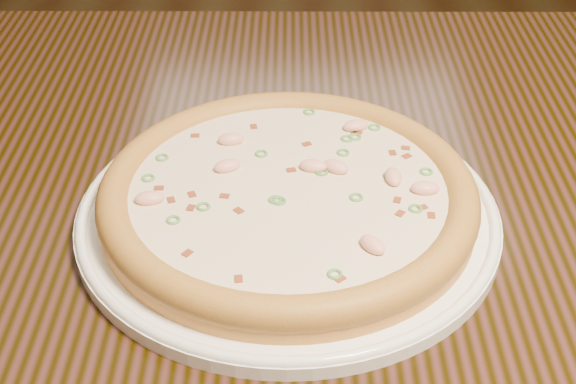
{
  "coord_description": "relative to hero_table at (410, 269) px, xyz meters",
  "views": [
    {
      "loc": [
        -0.08,
        -1.44,
        1.17
      ],
      "look_at": [
        -0.08,
        -0.9,
        0.78
      ],
      "focal_mm": 50.0,
      "sensor_mm": 36.0,
      "label": 1
    }
  ],
  "objects": [
    {
      "name": "hero_table",
      "position": [
        0.0,
        0.0,
        0.0
      ],
      "size": [
        1.2,
        0.8,
        0.75
      ],
      "color": "black",
      "rests_on": "ground"
    },
    {
      "name": "pizza",
      "position": [
        -0.12,
        -0.05,
        0.13
      ],
      "size": [
        0.32,
        0.32,
        0.03
      ],
      "color": "#C1833B",
      "rests_on": "plate"
    },
    {
      "name": "ground",
      "position": [
        -0.04,
        0.85,
        -0.65
      ],
      "size": [
        9.0,
        9.0,
        0.0
      ],
      "primitive_type": "plane",
      "color": "black"
    },
    {
      "name": "plate",
      "position": [
        -0.12,
        -0.05,
        0.11
      ],
      "size": [
        0.36,
        0.36,
        0.02
      ],
      "color": "white",
      "rests_on": "hero_table"
    }
  ]
}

